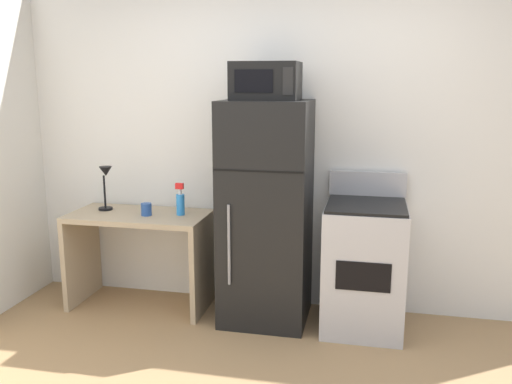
# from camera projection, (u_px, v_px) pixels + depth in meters

# --- Properties ---
(wall_back_white) EXTENTS (5.00, 0.10, 2.60)m
(wall_back_white) POSITION_uv_depth(u_px,v_px,m) (295.00, 141.00, 4.13)
(wall_back_white) COLOR white
(wall_back_white) RESTS_ON ground
(desk) EXTENTS (1.07, 0.54, 0.75)m
(desk) POSITION_uv_depth(u_px,v_px,m) (140.00, 242.00, 4.21)
(desk) COLOR tan
(desk) RESTS_ON ground
(desk_lamp) EXTENTS (0.14, 0.12, 0.35)m
(desk_lamp) POSITION_uv_depth(u_px,v_px,m) (106.00, 181.00, 4.21)
(desk_lamp) COLOR black
(desk_lamp) RESTS_ON desk
(spray_bottle) EXTENTS (0.06, 0.06, 0.25)m
(spray_bottle) POSITION_uv_depth(u_px,v_px,m) (180.00, 202.00, 4.10)
(spray_bottle) COLOR #2D8CEA
(spray_bottle) RESTS_ON desk
(coffee_mug) EXTENTS (0.08, 0.08, 0.09)m
(coffee_mug) POSITION_uv_depth(u_px,v_px,m) (146.00, 209.00, 4.09)
(coffee_mug) COLOR #264C99
(coffee_mug) RESTS_ON desk
(refrigerator) EXTENTS (0.62, 0.61, 1.63)m
(refrigerator) POSITION_uv_depth(u_px,v_px,m) (266.00, 213.00, 3.91)
(refrigerator) COLOR black
(refrigerator) RESTS_ON ground
(microwave) EXTENTS (0.46, 0.35, 0.26)m
(microwave) POSITION_uv_depth(u_px,v_px,m) (266.00, 81.00, 3.70)
(microwave) COLOR black
(microwave) RESTS_ON refrigerator
(oven_range) EXTENTS (0.56, 0.61, 1.10)m
(oven_range) POSITION_uv_depth(u_px,v_px,m) (364.00, 265.00, 3.83)
(oven_range) COLOR #B7B7BC
(oven_range) RESTS_ON ground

